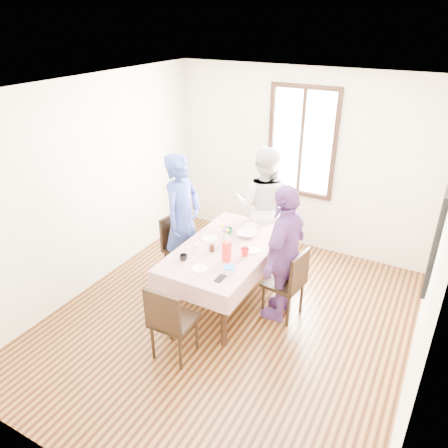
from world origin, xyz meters
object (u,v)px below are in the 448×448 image
Objects in this scene: chair_right at (284,283)px; chair_near at (174,320)px; dining_table at (226,274)px; chair_left at (183,249)px; person_left at (183,220)px; person_far at (264,206)px; person_right at (284,254)px; chair_far at (263,231)px.

chair_right is 1.00× the size of chair_near.
chair_left is at bearing 168.30° from dining_table.
person_left reaches higher than chair_left.
chair_near is at bearing 155.43° from chair_right.
person_left is (-1.49, 0.10, 0.44)m from chair_right.
dining_table is 1.83× the size of chair_near.
person_far reaches higher than chair_right.
chair_near is at bearing 79.52° from person_far.
chair_right is at bearing 91.96° from person_right.
person_left reaches higher than person_far.
person_left is at bearing 167.99° from dining_table.
person_right is at bearing 4.06° from dining_table.
person_right is at bearing 117.05° from chair_far.
chair_near is 1.46m from person_right.
chair_near reaches higher than dining_table.
chair_far is 1.37m from person_right.
chair_right is (0.75, 0.05, 0.08)m from dining_table.
dining_table is 1.83× the size of chair_right.
dining_table is 0.76m from chair_right.
chair_near is (0.75, -1.30, 0.00)m from chair_left.
person_right reaches higher than chair_near.
dining_table is 0.91m from person_left.
chair_right is at bearing 56.13° from chair_near.
chair_far is at bearing -144.16° from person_right.
chair_near is 0.51× the size of person_left.
chair_near is at bearing 83.17° from chair_far.
person_right is at bearing 113.92° from person_far.
chair_right is 0.52× the size of person_far.
person_right is at bearing 91.61° from chair_left.
person_right is at bearing 97.64° from chair_right.
chair_near is (0.00, -1.15, 0.08)m from dining_table.
chair_right is at bearing -92.22° from person_left.
dining_table is 0.95× the size of person_far.
person_right is (0.73, -1.09, 0.39)m from chair_far.
dining_table is 1.15m from chair_near.
person_far is at bearing -35.38° from person_left.
person_left reaches higher than chair_far.
person_far reaches higher than person_right.
chair_far and chair_near have the same top height.
person_left is 1.22m from person_far.
chair_right reaches higher than dining_table.
dining_table is 0.93× the size of person_left.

